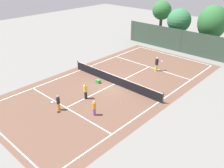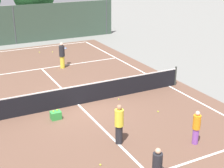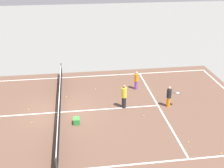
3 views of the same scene
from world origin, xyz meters
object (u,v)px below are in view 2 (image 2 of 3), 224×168
object	(u,v)px
player_0	(62,55)
ball_crate	(56,115)
tennis_ball_8	(119,99)
tennis_ball_9	(40,52)
tennis_ball_0	(53,52)
tennis_ball_4	(158,112)
tennis_ball_1	(100,165)
tennis_ball_2	(123,93)
tennis_ball_10	(74,89)
tennis_ball_11	(48,96)
player_2	(119,124)
player_3	(157,168)
player_1	(196,127)

from	to	relation	value
player_0	ball_crate	bearing A→B (deg)	-111.60
tennis_ball_8	tennis_ball_9	distance (m)	10.82
player_0	tennis_ball_8	distance (m)	6.44
tennis_ball_0	tennis_ball_4	xyz separation A→B (m)	(1.10, -12.55, 0.00)
tennis_ball_1	tennis_ball_2	bearing A→B (deg)	54.28
tennis_ball_4	tennis_ball_10	xyz separation A→B (m)	(-2.44, 4.54, 0.00)
tennis_ball_0	tennis_ball_11	size ratio (longest dim) A/B	1.00
tennis_ball_0	tennis_ball_9	distance (m)	0.99
tennis_ball_9	tennis_ball_2	bearing A→B (deg)	-80.72
tennis_ball_1	player_2	bearing A→B (deg)	38.55
player_0	tennis_ball_4	bearing A→B (deg)	-78.58
tennis_ball_0	tennis_ball_2	world-z (taller)	same
tennis_ball_0	tennis_ball_8	distance (m)	10.42
tennis_ball_2	tennis_ball_8	bearing A→B (deg)	-133.29
player_2	tennis_ball_0	distance (m)	14.29
tennis_ball_0	tennis_ball_2	xyz separation A→B (m)	(0.73, -9.81, 0.00)
ball_crate	tennis_ball_4	world-z (taller)	ball_crate
ball_crate	player_0	bearing A→B (deg)	68.40
tennis_ball_2	tennis_ball_10	xyz separation A→B (m)	(-2.07, 1.80, 0.00)
player_3	tennis_ball_8	size ratio (longest dim) A/B	21.75
player_2	tennis_ball_11	bearing A→B (deg)	100.79
tennis_ball_0	tennis_ball_8	world-z (taller)	same
tennis_ball_4	ball_crate	bearing A→B (deg)	161.22
player_2	player_3	world-z (taller)	player_2
tennis_ball_4	tennis_ball_10	world-z (taller)	same
player_1	tennis_ball_11	world-z (taller)	player_1
tennis_ball_4	tennis_ball_8	bearing A→B (deg)	113.85
tennis_ball_9	tennis_ball_0	bearing A→B (deg)	-20.53
player_1	tennis_ball_4	size ratio (longest dim) A/B	20.96
player_2	ball_crate	world-z (taller)	player_2
tennis_ball_2	player_2	bearing A→B (deg)	-120.65
ball_crate	tennis_ball_4	xyz separation A→B (m)	(4.46, -1.52, -0.15)
ball_crate	tennis_ball_11	size ratio (longest dim) A/B	6.96
player_3	tennis_ball_1	size ratio (longest dim) A/B	21.75
player_3	tennis_ball_1	xyz separation A→B (m)	(-1.02, 1.91, -0.71)
ball_crate	tennis_ball_2	bearing A→B (deg)	16.62
tennis_ball_1	ball_crate	bearing A→B (deg)	93.26
player_1	tennis_ball_11	xyz separation A→B (m)	(-3.70, 7.14, -0.68)
player_3	tennis_ball_4	distance (m)	5.59
player_2	tennis_ball_8	world-z (taller)	player_2
tennis_ball_10	tennis_ball_8	bearing A→B (deg)	-58.18
player_3	tennis_ball_10	distance (m)	9.13
player_3	tennis_ball_8	xyz separation A→B (m)	(2.26, 6.66, -0.71)
tennis_ball_10	player_2	bearing A→B (deg)	-94.70
tennis_ball_8	tennis_ball_0	bearing A→B (deg)	90.88
tennis_ball_0	tennis_ball_10	size ratio (longest dim) A/B	1.00
player_0	tennis_ball_0	bearing A→B (deg)	81.52
player_1	tennis_ball_0	xyz separation A→B (m)	(-0.77, 15.52, -0.68)
tennis_ball_2	tennis_ball_11	distance (m)	3.94
player_2	tennis_ball_10	distance (m)	6.21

